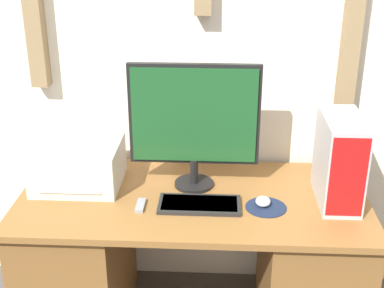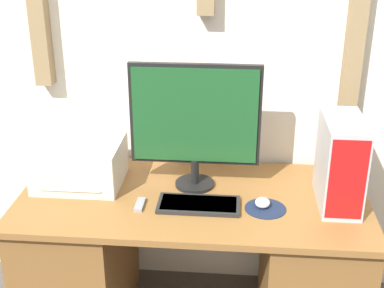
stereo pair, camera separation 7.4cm
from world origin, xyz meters
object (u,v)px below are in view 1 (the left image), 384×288
(remote_control, at_px, (140,205))
(computer_tower, at_px, (339,160))
(monitor, at_px, (193,119))
(keyboard, at_px, (199,204))
(mouse, at_px, (263,201))
(printer, at_px, (78,165))

(remote_control, bearing_deg, computer_tower, 7.30)
(monitor, height_order, remote_control, monitor)
(monitor, xyz_separation_m, remote_control, (-0.22, -0.22, -0.32))
(remote_control, bearing_deg, monitor, 45.16)
(keyboard, xyz_separation_m, computer_tower, (0.60, 0.09, 0.19))
(mouse, xyz_separation_m, remote_control, (-0.54, -0.04, -0.02))
(mouse, relative_size, printer, 0.19)
(mouse, xyz_separation_m, printer, (-0.86, 0.17, 0.08))
(monitor, bearing_deg, keyboard, -79.43)
(computer_tower, xyz_separation_m, remote_control, (-0.86, -0.11, -0.19))
(monitor, bearing_deg, mouse, -30.23)
(mouse, xyz_separation_m, computer_tower, (0.33, 0.07, 0.17))
(computer_tower, height_order, remote_control, computer_tower)
(keyboard, distance_m, computer_tower, 0.64)
(mouse, bearing_deg, computer_tower, 12.67)
(mouse, bearing_deg, monitor, 149.77)
(monitor, distance_m, keyboard, 0.38)
(monitor, height_order, mouse, monitor)
(monitor, distance_m, printer, 0.59)
(keyboard, height_order, mouse, mouse)
(keyboard, bearing_deg, mouse, 3.53)
(keyboard, relative_size, printer, 0.91)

